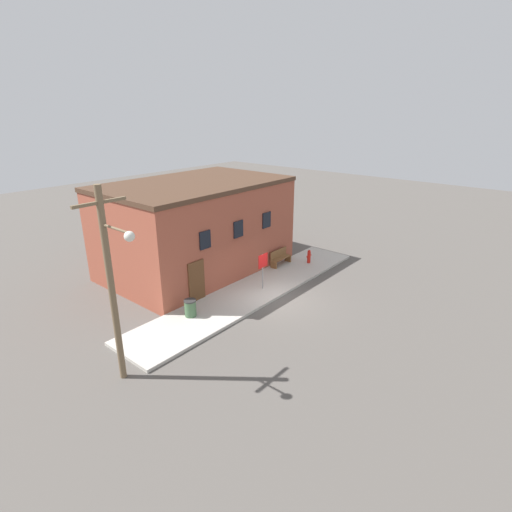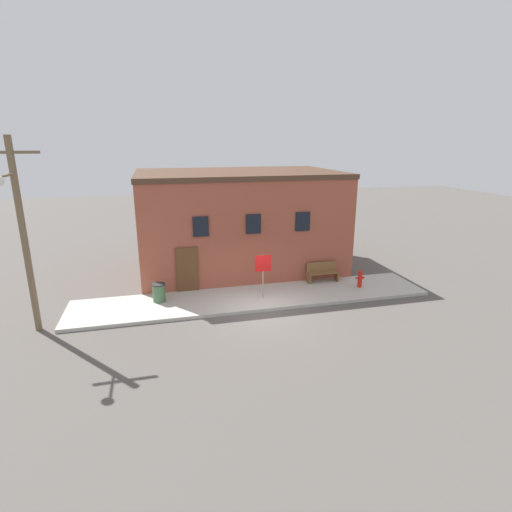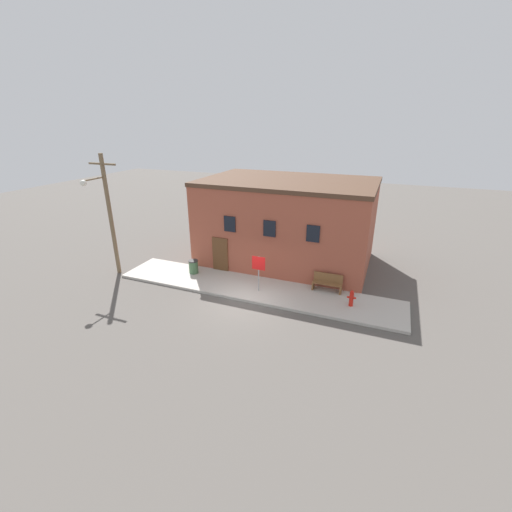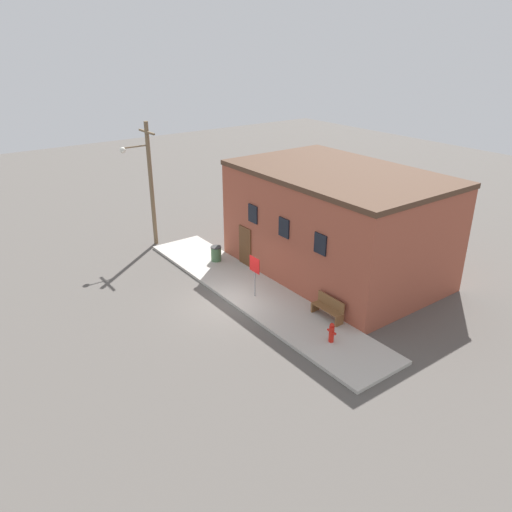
{
  "view_description": "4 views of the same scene",
  "coord_description": "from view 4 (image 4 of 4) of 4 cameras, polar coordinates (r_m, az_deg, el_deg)",
  "views": [
    {
      "loc": [
        -14.63,
        -10.87,
        9.13
      ],
      "look_at": [
        0.1,
        1.44,
        2.0
      ],
      "focal_mm": 28.0,
      "sensor_mm": 36.0,
      "label": 1
    },
    {
      "loc": [
        -3.92,
        -14.59,
        6.77
      ],
      "look_at": [
        0.1,
        1.44,
        2.0
      ],
      "focal_mm": 28.0,
      "sensor_mm": 36.0,
      "label": 2
    },
    {
      "loc": [
        6.29,
        -13.96,
        8.6
      ],
      "look_at": [
        0.1,
        1.44,
        2.0
      ],
      "focal_mm": 24.0,
      "sensor_mm": 36.0,
      "label": 3
    },
    {
      "loc": [
        16.67,
        -10.73,
        11.07
      ],
      "look_at": [
        0.1,
        1.44,
        2.0
      ],
      "focal_mm": 35.0,
      "sensor_mm": 36.0,
      "label": 4
    }
  ],
  "objects": [
    {
      "name": "bench",
      "position": [
        21.31,
        8.28,
        -5.91
      ],
      "size": [
        1.54,
        0.44,
        0.95
      ],
      "color": "brown",
      "rests_on": "sidewalk"
    },
    {
      "name": "stop_sign",
      "position": [
        22.36,
        -0.16,
        -1.51
      ],
      "size": [
        0.72,
        0.06,
        1.95
      ],
      "color": "gray",
      "rests_on": "sidewalk"
    },
    {
      "name": "utility_pole",
      "position": [
        28.45,
        -12.16,
        8.51
      ],
      "size": [
        1.8,
        1.71,
        6.97
      ],
      "color": "brown",
      "rests_on": "ground"
    },
    {
      "name": "fire_hydrant",
      "position": [
        19.77,
        8.63,
        -8.63
      ],
      "size": [
        0.43,
        0.21,
        0.83
      ],
      "color": "red",
      "rests_on": "sidewalk"
    },
    {
      "name": "sidewalk",
      "position": [
        23.39,
        -0.14,
        -4.25
      ],
      "size": [
        15.67,
        2.89,
        0.14
      ],
      "color": "#BCB7AD",
      "rests_on": "ground"
    },
    {
      "name": "trash_bin",
      "position": [
        26.46,
        -4.58,
        0.28
      ],
      "size": [
        0.56,
        0.56,
        0.8
      ],
      "color": "#426642",
      "rests_on": "sidewalk"
    },
    {
      "name": "ground_plane",
      "position": [
        22.71,
        -3.1,
        -5.42
      ],
      "size": [
        80.0,
        80.0,
        0.0
      ],
      "primitive_type": "plane",
      "color": "#56514C"
    },
    {
      "name": "brick_building",
      "position": [
        24.99,
        9.13,
        3.77
      ],
      "size": [
        10.4,
        6.73,
        5.27
      ],
      "color": "#9E4C38",
      "rests_on": "ground"
    }
  ]
}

